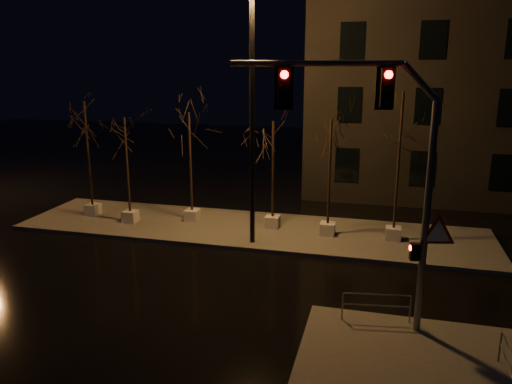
# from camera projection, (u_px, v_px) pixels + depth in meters

# --- Properties ---
(ground) EXTENTS (90.00, 90.00, 0.00)m
(ground) POSITION_uv_depth(u_px,v_px,m) (206.00, 283.00, 17.91)
(ground) COLOR black
(ground) RESTS_ON ground
(median) EXTENTS (22.00, 5.00, 0.15)m
(median) POSITION_uv_depth(u_px,v_px,m) (249.00, 229.00, 23.52)
(median) COLOR #4F4D47
(median) RESTS_ON ground
(sidewalk_corner) EXTENTS (7.00, 5.00, 0.15)m
(sidewalk_corner) POSITION_uv_depth(u_px,v_px,m) (434.00, 368.00, 12.80)
(sidewalk_corner) COLOR #4F4D47
(sidewalk_corner) RESTS_ON ground
(tree_0) EXTENTS (1.80, 1.80, 5.91)m
(tree_0) POSITION_uv_depth(u_px,v_px,m) (86.00, 127.00, 24.44)
(tree_0) COLOR beige
(tree_0) RESTS_ON median
(tree_1) EXTENTS (1.80, 1.80, 5.20)m
(tree_1) POSITION_uv_depth(u_px,v_px,m) (126.00, 142.00, 23.43)
(tree_1) COLOR beige
(tree_1) RESTS_ON median
(tree_2) EXTENTS (1.80, 1.80, 5.44)m
(tree_2) POSITION_uv_depth(u_px,v_px,m) (190.00, 137.00, 23.55)
(tree_2) COLOR beige
(tree_2) RESTS_ON median
(tree_3) EXTENTS (1.80, 1.80, 5.14)m
(tree_3) POSITION_uv_depth(u_px,v_px,m) (273.00, 146.00, 22.59)
(tree_3) COLOR beige
(tree_3) RESTS_ON median
(tree_4) EXTENTS (1.80, 1.80, 5.34)m
(tree_4) POSITION_uv_depth(u_px,v_px,m) (331.00, 146.00, 21.57)
(tree_4) COLOR beige
(tree_4) RESTS_ON median
(tree_5) EXTENTS (1.80, 1.80, 6.58)m
(tree_5) POSITION_uv_depth(u_px,v_px,m) (401.00, 126.00, 20.71)
(tree_5) COLOR beige
(tree_5) RESTS_ON median
(traffic_signal_mast) EXTENTS (6.08, 1.52, 7.59)m
(traffic_signal_mast) POSITION_uv_depth(u_px,v_px,m) (385.00, 161.00, 13.29)
(traffic_signal_mast) COLOR slate
(traffic_signal_mast) RESTS_ON sidewalk_corner
(streetlight_main) EXTENTS (2.58, 0.79, 10.36)m
(streetlight_main) POSITION_uv_depth(u_px,v_px,m) (252.00, 103.00, 20.15)
(streetlight_main) COLOR black
(streetlight_main) RESTS_ON median
(guard_rail_a) EXTENTS (2.02, 0.34, 0.88)m
(guard_rail_a) POSITION_uv_depth(u_px,v_px,m) (376.00, 303.00, 14.88)
(guard_rail_a) COLOR slate
(guard_rail_a) RESTS_ON sidewalk_corner
(guard_rail_b) EXTENTS (0.10, 1.93, 0.92)m
(guard_rail_b) POSITION_uv_depth(u_px,v_px,m) (508.00, 362.00, 11.95)
(guard_rail_b) COLOR slate
(guard_rail_b) RESTS_ON sidewalk_corner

